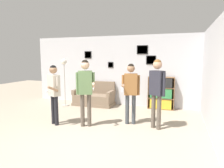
% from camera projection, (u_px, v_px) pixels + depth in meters
% --- Properties ---
extents(ground_plane, '(20.00, 20.00, 0.00)m').
position_uv_depth(ground_plane, '(72.00, 149.00, 4.05)').
color(ground_plane, gray).
extents(wall_back, '(7.87, 0.08, 2.70)m').
position_uv_depth(wall_back, '(126.00, 71.00, 7.77)').
color(wall_back, silver).
rests_on(wall_back, ground_plane).
extents(wall_right, '(0.06, 6.52, 2.70)m').
position_uv_depth(wall_right, '(212.00, 78.00, 4.91)').
color(wall_right, silver).
rests_on(wall_right, ground_plane).
extents(couch, '(1.57, 0.80, 0.91)m').
position_uv_depth(couch, '(94.00, 97.00, 7.89)').
color(couch, '#7A6651').
rests_on(couch, ground_plane).
extents(bookshelf, '(0.93, 0.30, 1.17)m').
position_uv_depth(bookshelf, '(161.00, 93.00, 7.21)').
color(bookshelf, brown).
rests_on(bookshelf, ground_plane).
extents(floor_lamp, '(0.28, 0.28, 1.81)m').
position_uv_depth(floor_lamp, '(64.00, 71.00, 7.60)').
color(floor_lamp, '#ADA89E').
rests_on(floor_lamp, ground_plane).
extents(person_player_foreground_left, '(0.45, 0.58, 1.65)m').
position_uv_depth(person_player_foreground_left, '(54.00, 89.00, 5.45)').
color(person_player_foreground_left, black).
rests_on(person_player_foreground_left, ground_plane).
extents(person_player_foreground_center, '(0.59, 0.42, 1.80)m').
position_uv_depth(person_player_foreground_center, '(85.00, 85.00, 5.29)').
color(person_player_foreground_center, brown).
rests_on(person_player_foreground_center, ground_plane).
extents(person_watcher_holding_cup, '(0.49, 0.50, 1.69)m').
position_uv_depth(person_watcher_holding_cup, '(131.00, 87.00, 5.49)').
color(person_watcher_holding_cup, '#3D4247').
rests_on(person_watcher_holding_cup, ground_plane).
extents(person_spectator_near_bookshelf, '(0.44, 0.36, 1.81)m').
position_uv_depth(person_spectator_near_bookshelf, '(157.00, 86.00, 5.11)').
color(person_spectator_near_bookshelf, brown).
rests_on(person_spectator_near_bookshelf, ground_plane).
extents(drinking_cup, '(0.07, 0.07, 0.10)m').
position_uv_depth(drinking_cup, '(164.00, 76.00, 7.10)').
color(drinking_cup, white).
rests_on(drinking_cup, bookshelf).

